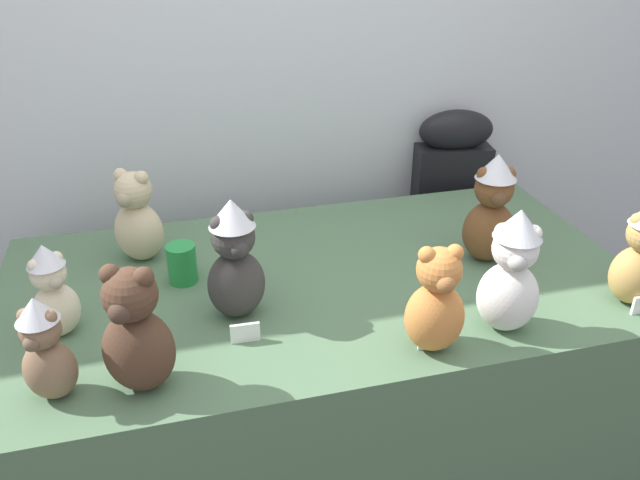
{
  "coord_description": "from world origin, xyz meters",
  "views": [
    {
      "loc": [
        -0.38,
        -1.2,
        1.72
      ],
      "look_at": [
        0.0,
        0.25,
        0.92
      ],
      "focal_mm": 35.29,
      "sensor_mm": 36.0,
      "label": 1
    }
  ],
  "objects_px": {
    "instrument_case": "(445,237)",
    "teddy_bear_charcoal": "(235,261)",
    "teddy_bear_ginger": "(436,303)",
    "teddy_bear_mocha": "(45,350)",
    "display_table": "(320,388)",
    "teddy_bear_cocoa": "(136,333)",
    "party_cup_green": "(182,263)",
    "teddy_bear_cream": "(53,292)",
    "teddy_bear_chestnut": "(491,210)",
    "teddy_bear_snow": "(511,273)",
    "teddy_bear_sand": "(137,219)"
  },
  "relations": [
    {
      "from": "display_table",
      "to": "teddy_bear_chestnut",
      "type": "bearing_deg",
      "value": -2.25
    },
    {
      "from": "teddy_bear_sand",
      "to": "party_cup_green",
      "type": "xyz_separation_m",
      "value": [
        0.11,
        -0.16,
        -0.07
      ]
    },
    {
      "from": "teddy_bear_charcoal",
      "to": "teddy_bear_ginger",
      "type": "height_order",
      "value": "teddy_bear_charcoal"
    },
    {
      "from": "display_table",
      "to": "teddy_bear_chestnut",
      "type": "relative_size",
      "value": 5.37
    },
    {
      "from": "teddy_bear_cream",
      "to": "teddy_bear_snow",
      "type": "bearing_deg",
      "value": -43.97
    },
    {
      "from": "teddy_bear_cream",
      "to": "instrument_case",
      "type": "bearing_deg",
      "value": -3.77
    },
    {
      "from": "instrument_case",
      "to": "teddy_bear_snow",
      "type": "height_order",
      "value": "teddy_bear_snow"
    },
    {
      "from": "instrument_case",
      "to": "teddy_bear_ginger",
      "type": "distance_m",
      "value": 1.15
    },
    {
      "from": "teddy_bear_cocoa",
      "to": "teddy_bear_charcoal",
      "type": "distance_m",
      "value": 0.32
    },
    {
      "from": "teddy_bear_ginger",
      "to": "instrument_case",
      "type": "bearing_deg",
      "value": 67.88
    },
    {
      "from": "teddy_bear_mocha",
      "to": "party_cup_green",
      "type": "height_order",
      "value": "teddy_bear_mocha"
    },
    {
      "from": "teddy_bear_mocha",
      "to": "teddy_bear_ginger",
      "type": "height_order",
      "value": "teddy_bear_ginger"
    },
    {
      "from": "display_table",
      "to": "teddy_bear_mocha",
      "type": "xyz_separation_m",
      "value": [
        -0.66,
        -0.32,
        0.52
      ]
    },
    {
      "from": "teddy_bear_chestnut",
      "to": "teddy_bear_mocha",
      "type": "relative_size",
      "value": 1.32
    },
    {
      "from": "teddy_bear_charcoal",
      "to": "teddy_bear_cream",
      "type": "xyz_separation_m",
      "value": [
        -0.43,
        0.03,
        -0.04
      ]
    },
    {
      "from": "teddy_bear_chestnut",
      "to": "teddy_bear_mocha",
      "type": "height_order",
      "value": "teddy_bear_chestnut"
    },
    {
      "from": "teddy_bear_cocoa",
      "to": "teddy_bear_charcoal",
      "type": "bearing_deg",
      "value": 66.23
    },
    {
      "from": "teddy_bear_cocoa",
      "to": "party_cup_green",
      "type": "distance_m",
      "value": 0.44
    },
    {
      "from": "teddy_bear_charcoal",
      "to": "party_cup_green",
      "type": "bearing_deg",
      "value": 112.1
    },
    {
      "from": "teddy_bear_snow",
      "to": "teddy_bear_ginger",
      "type": "distance_m",
      "value": 0.21
    },
    {
      "from": "display_table",
      "to": "teddy_bear_ginger",
      "type": "height_order",
      "value": "teddy_bear_ginger"
    },
    {
      "from": "teddy_bear_snow",
      "to": "teddy_bear_ginger",
      "type": "bearing_deg",
      "value": -149.15
    },
    {
      "from": "teddy_bear_snow",
      "to": "party_cup_green",
      "type": "bearing_deg",
      "value": 173.27
    },
    {
      "from": "teddy_bear_cocoa",
      "to": "party_cup_green",
      "type": "height_order",
      "value": "teddy_bear_cocoa"
    },
    {
      "from": "teddy_bear_chestnut",
      "to": "teddy_bear_mocha",
      "type": "xyz_separation_m",
      "value": [
        -1.16,
        -0.3,
        -0.04
      ]
    },
    {
      "from": "teddy_bear_snow",
      "to": "teddy_bear_cream",
      "type": "bearing_deg",
      "value": -170.67
    },
    {
      "from": "teddy_bear_ginger",
      "to": "display_table",
      "type": "bearing_deg",
      "value": 120.93
    },
    {
      "from": "instrument_case",
      "to": "display_table",
      "type": "bearing_deg",
      "value": -130.31
    },
    {
      "from": "teddy_bear_snow",
      "to": "teddy_bear_ginger",
      "type": "height_order",
      "value": "teddy_bear_snow"
    },
    {
      "from": "teddy_bear_mocha",
      "to": "teddy_bear_ginger",
      "type": "relative_size",
      "value": 0.91
    },
    {
      "from": "teddy_bear_chestnut",
      "to": "teddy_bear_snow",
      "type": "bearing_deg",
      "value": -98.47
    },
    {
      "from": "instrument_case",
      "to": "teddy_bear_charcoal",
      "type": "distance_m",
      "value": 1.23
    },
    {
      "from": "display_table",
      "to": "teddy_bear_cream",
      "type": "xyz_separation_m",
      "value": [
        -0.67,
        -0.09,
        0.52
      ]
    },
    {
      "from": "teddy_bear_chestnut",
      "to": "party_cup_green",
      "type": "relative_size",
      "value": 2.96
    },
    {
      "from": "teddy_bear_charcoal",
      "to": "teddy_bear_mocha",
      "type": "distance_m",
      "value": 0.46
    },
    {
      "from": "teddy_bear_snow",
      "to": "party_cup_green",
      "type": "relative_size",
      "value": 2.92
    },
    {
      "from": "teddy_bear_charcoal",
      "to": "teddy_bear_mocha",
      "type": "relative_size",
      "value": 1.3
    },
    {
      "from": "teddy_bear_chestnut",
      "to": "teddy_bear_cream",
      "type": "height_order",
      "value": "teddy_bear_chestnut"
    },
    {
      "from": "teddy_bear_charcoal",
      "to": "party_cup_green",
      "type": "distance_m",
      "value": 0.25
    },
    {
      "from": "teddy_bear_chestnut",
      "to": "teddy_bear_ginger",
      "type": "xyz_separation_m",
      "value": [
        -0.32,
        -0.35,
        -0.03
      ]
    },
    {
      "from": "teddy_bear_snow",
      "to": "display_table",
      "type": "bearing_deg",
      "value": 160.72
    },
    {
      "from": "teddy_bear_charcoal",
      "to": "teddy_bear_chestnut",
      "type": "xyz_separation_m",
      "value": [
        0.74,
        0.1,
        0.0
      ]
    },
    {
      "from": "teddy_bear_charcoal",
      "to": "display_table",
      "type": "bearing_deg",
      "value": 15.5
    },
    {
      "from": "instrument_case",
      "to": "teddy_bear_charcoal",
      "type": "bearing_deg",
      "value": -133.95
    },
    {
      "from": "instrument_case",
      "to": "teddy_bear_cream",
      "type": "height_order",
      "value": "instrument_case"
    },
    {
      "from": "teddy_bear_sand",
      "to": "party_cup_green",
      "type": "bearing_deg",
      "value": -23.77
    },
    {
      "from": "teddy_bear_charcoal",
      "to": "teddy_bear_ginger",
      "type": "bearing_deg",
      "value": -40.84
    },
    {
      "from": "teddy_bear_cream",
      "to": "teddy_bear_ginger",
      "type": "height_order",
      "value": "teddy_bear_ginger"
    },
    {
      "from": "teddy_bear_chestnut",
      "to": "party_cup_green",
      "type": "height_order",
      "value": "teddy_bear_chestnut"
    },
    {
      "from": "display_table",
      "to": "teddy_bear_chestnut",
      "type": "xyz_separation_m",
      "value": [
        0.49,
        -0.02,
        0.56
      ]
    }
  ]
}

